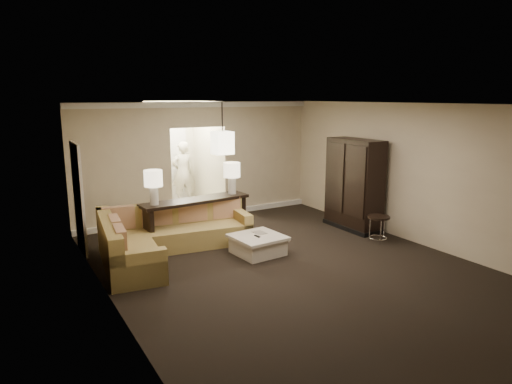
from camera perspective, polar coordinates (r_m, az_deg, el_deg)
ground at (r=8.00m, az=4.71°, el=-9.62°), size 8.00×8.00×0.00m
wall_back at (r=11.06m, az=-7.14°, el=3.87°), size 6.00×0.04×2.80m
wall_left at (r=6.40m, az=-17.69°, el=-2.50°), size 0.04×8.00×2.80m
wall_right at (r=9.62m, az=19.68°, el=2.06°), size 0.04×8.00×2.80m
ceiling at (r=7.44m, az=5.08°, el=10.87°), size 6.00×8.00×0.02m
crown_molding at (r=10.91m, az=-7.22°, el=10.77°), size 6.00×0.10×0.12m
baseboard at (r=11.28m, az=-6.86°, el=-2.91°), size 6.00×0.10×0.12m
side_door at (r=9.17m, az=-21.30°, el=-0.75°), size 0.05×0.90×2.10m
foyer at (r=12.31m, az=-9.61°, el=4.14°), size 1.44×2.02×2.80m
sectional_sofa at (r=8.75m, az=-11.56°, el=-5.51°), size 3.15×2.41×0.87m
coffee_table at (r=8.66m, az=0.22°, el=-6.57°), size 0.96×0.96×0.37m
console_table at (r=9.42m, az=-7.53°, el=-2.98°), size 2.31×0.70×0.88m
armoire at (r=10.36m, az=12.14°, el=0.70°), size 0.60×1.40×2.01m
drink_table at (r=9.58m, az=15.06°, el=-3.84°), size 0.44×0.44×0.55m
table_lamp_left at (r=8.89m, az=-12.71°, el=1.25°), size 0.35×0.35×0.67m
table_lamp_right at (r=9.68m, az=-3.03°, el=2.38°), size 0.35×0.35×0.67m
pendant_light at (r=9.82m, az=-4.20°, el=6.17°), size 0.38×0.38×1.09m
person at (r=12.67m, az=-9.13°, el=2.80°), size 0.70×0.47×1.91m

